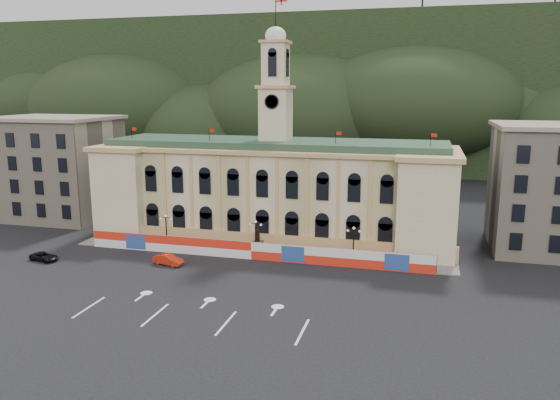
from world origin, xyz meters
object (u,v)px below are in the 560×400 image
(lamp_center, at_px, (256,234))
(black_suv, at_px, (44,257))
(statue, at_px, (258,245))
(red_sedan, at_px, (168,260))

(lamp_center, xyz_separation_m, black_suv, (-27.75, -10.06, -2.48))
(statue, bearing_deg, lamp_center, -90.00)
(red_sedan, bearing_deg, lamp_center, -42.88)
(black_suv, bearing_deg, red_sedan, -69.45)
(lamp_center, distance_m, black_suv, 29.62)
(lamp_center, height_order, black_suv, lamp_center)
(statue, relative_size, black_suv, 0.82)
(red_sedan, relative_size, black_suv, 1.01)
(lamp_center, relative_size, black_suv, 1.13)
(red_sedan, xyz_separation_m, black_suv, (-17.54, -2.83, -0.13))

